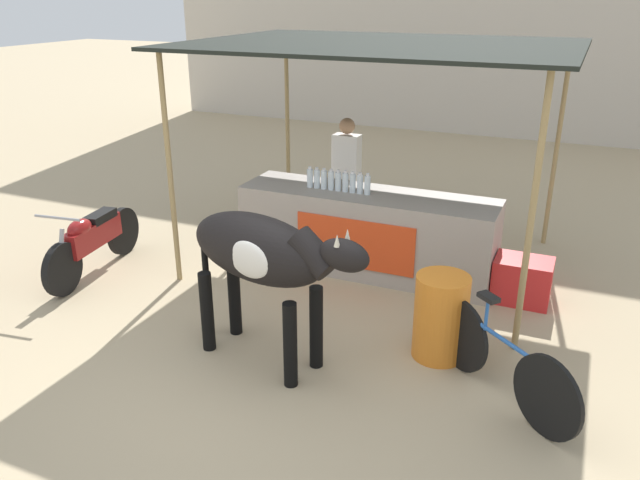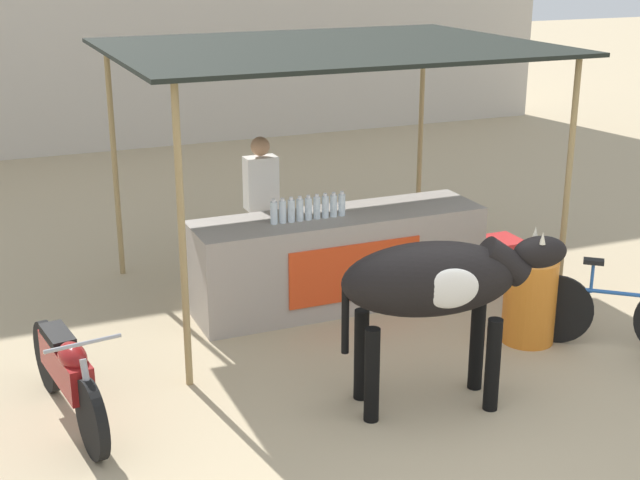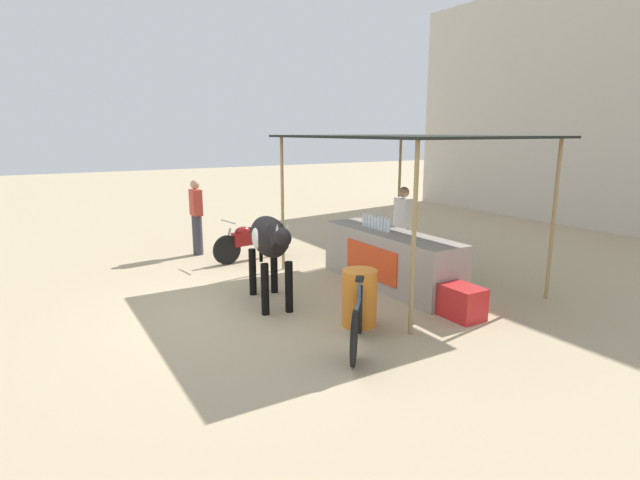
{
  "view_description": "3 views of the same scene",
  "coord_description": "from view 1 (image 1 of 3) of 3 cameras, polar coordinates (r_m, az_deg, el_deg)",
  "views": [
    {
      "loc": [
        2.24,
        -4.3,
        3.14
      ],
      "look_at": [
        -0.17,
        1.2,
        0.72
      ],
      "focal_mm": 35.0,
      "sensor_mm": 36.0,
      "label": 1
    },
    {
      "loc": [
        -3.51,
        -5.6,
        3.56
      ],
      "look_at": [
        -0.5,
        1.51,
        0.96
      ],
      "focal_mm": 50.0,
      "sensor_mm": 36.0,
      "label": 2
    },
    {
      "loc": [
        6.66,
        -3.19,
        2.66
      ],
      "look_at": [
        0.06,
        0.74,
        0.99
      ],
      "focal_mm": 28.0,
      "sensor_mm": 36.0,
      "label": 3
    }
  ],
  "objects": [
    {
      "name": "cooler_box",
      "position": [
        7.04,
        17.99,
        -3.52
      ],
      "size": [
        0.6,
        0.44,
        0.48
      ],
      "primitive_type": "cube",
      "color": "red",
      "rests_on": "ground"
    },
    {
      "name": "motorcycle_parked",
      "position": [
        7.74,
        -20.08,
        0.05
      ],
      "size": [
        0.55,
        1.79,
        0.9
      ],
      "color": "black",
      "rests_on": "ground"
    },
    {
      "name": "ground_plane",
      "position": [
        5.78,
        -3.33,
        -11.0
      ],
      "size": [
        60.0,
        60.0,
        0.0
      ],
      "primitive_type": "plane",
      "color": "tan"
    },
    {
      "name": "vendor_behind_counter",
      "position": [
        8.11,
        2.41,
        5.52
      ],
      "size": [
        0.34,
        0.22,
        1.65
      ],
      "color": "#383842",
      "rests_on": "ground"
    },
    {
      "name": "water_barrel",
      "position": [
        5.76,
        10.98,
        -6.9
      ],
      "size": [
        0.49,
        0.49,
        0.8
      ],
      "primitive_type": "cylinder",
      "color": "orange",
      "rests_on": "ground"
    },
    {
      "name": "water_bottle_row",
      "position": [
        7.26,
        1.67,
        5.4
      ],
      "size": [
        0.79,
        0.07,
        0.25
      ],
      "color": "silver",
      "rests_on": "stall_counter"
    },
    {
      "name": "stall_awning",
      "position": [
        7.19,
        5.59,
        16.73
      ],
      "size": [
        4.2,
        3.2,
        2.6
      ],
      "color": "black",
      "rests_on": "ground"
    },
    {
      "name": "stall_counter",
      "position": [
        7.37,
        4.28,
        0.74
      ],
      "size": [
        3.0,
        0.82,
        0.96
      ],
      "color": "#9E9389",
      "rests_on": "ground"
    },
    {
      "name": "bicycle_leaning",
      "position": [
        5.33,
        16.17,
        -10.6
      ],
      "size": [
        1.3,
        1.09,
        0.85
      ],
      "color": "black",
      "rests_on": "ground"
    },
    {
      "name": "cow",
      "position": [
        5.33,
        -5.23,
        -1.41
      ],
      "size": [
        1.85,
        0.81,
        1.44
      ],
      "color": "black",
      "rests_on": "ground"
    }
  ]
}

